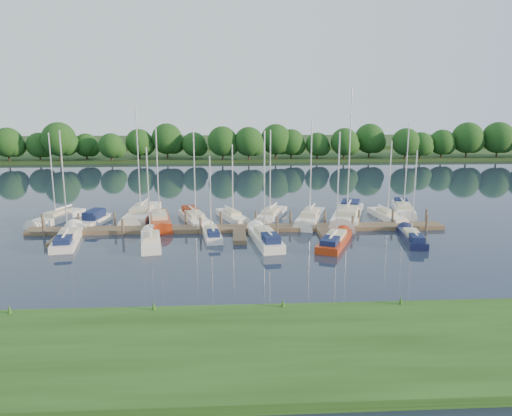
{
  "coord_description": "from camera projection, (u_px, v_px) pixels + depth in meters",
  "views": [
    {
      "loc": [
        -0.96,
        -38.7,
        12.4
      ],
      "look_at": [
        1.67,
        8.0,
        2.2
      ],
      "focal_mm": 35.0,
      "sensor_mm": 36.0,
      "label": 1
    }
  ],
  "objects": [
    {
      "name": "dock",
      "position": [
        239.0,
        230.0,
        47.54
      ],
      "size": [
        40.0,
        6.0,
        0.4
      ],
      "color": "brown",
      "rests_on": "ground"
    },
    {
      "name": "sailboat_n_9",
      "position": [
        387.0,
        216.0,
        52.92
      ],
      "size": [
        2.44,
        6.76,
        8.59
      ],
      "rotation": [
        0.0,
        0.0,
        3.3
      ],
      "color": "white",
      "rests_on": "ground"
    },
    {
      "name": "sailboat_s_2",
      "position": [
        212.0,
        234.0,
        45.74
      ],
      "size": [
        2.13,
        6.06,
        7.77
      ],
      "rotation": [
        0.0,
        0.0,
        0.14
      ],
      "color": "white",
      "rests_on": "ground"
    },
    {
      "name": "sailboat_s_0",
      "position": [
        68.0,
        239.0,
        44.23
      ],
      "size": [
        2.92,
        8.16,
        10.16
      ],
      "rotation": [
        0.0,
        0.0,
        0.15
      ],
      "color": "white",
      "rests_on": "ground"
    },
    {
      "name": "sailboat_n_8",
      "position": [
        347.0,
        216.0,
        52.61
      ],
      "size": [
        5.53,
        11.13,
        14.05
      ],
      "rotation": [
        0.0,
        0.0,
        2.81
      ],
      "color": "white",
      "rests_on": "ground"
    },
    {
      "name": "motorboat",
      "position": [
        94.0,
        221.0,
        50.31
      ],
      "size": [
        2.62,
        5.68,
        1.84
      ],
      "rotation": [
        0.0,
        0.0,
        2.92
      ],
      "color": "white",
      "rests_on": "ground"
    },
    {
      "name": "sailboat_n_10",
      "position": [
        403.0,
        209.0,
        55.99
      ],
      "size": [
        3.39,
        8.24,
        10.31
      ],
      "rotation": [
        0.0,
        0.0,
        2.92
      ],
      "color": "white",
      "rests_on": "ground"
    },
    {
      "name": "sailboat_s_5",
      "position": [
        412.0,
        238.0,
        44.43
      ],
      "size": [
        2.37,
        6.62,
        8.41
      ],
      "rotation": [
        0.0,
        0.0,
        -0.15
      ],
      "color": "#0F1434",
      "rests_on": "ground"
    },
    {
      "name": "sailboat_n_4",
      "position": [
        195.0,
        219.0,
        51.33
      ],
      "size": [
        3.83,
        7.91,
        10.14
      ],
      "rotation": [
        0.0,
        0.0,
        3.45
      ],
      "color": "white",
      "rests_on": "ground"
    },
    {
      "name": "sailboat_n_5",
      "position": [
        232.0,
        217.0,
        52.61
      ],
      "size": [
        3.37,
        6.34,
        8.23
      ],
      "rotation": [
        0.0,
        0.0,
        3.51
      ],
      "color": "white",
      "rests_on": "ground"
    },
    {
      "name": "sailboat_s_1",
      "position": [
        151.0,
        242.0,
        43.45
      ],
      "size": [
        2.55,
        6.91,
        8.82
      ],
      "rotation": [
        0.0,
        0.0,
        0.16
      ],
      "color": "white",
      "rests_on": "ground"
    },
    {
      "name": "treeline",
      "position": [
        236.0,
        142.0,
        100.14
      ],
      "size": [
        145.48,
        9.26,
        8.2
      ],
      "color": "#38281C",
      "rests_on": "ground"
    },
    {
      "name": "mooring_pilings",
      "position": [
        239.0,
        223.0,
        48.55
      ],
      "size": [
        38.24,
        2.84,
        2.0
      ],
      "color": "#473D33",
      "rests_on": "ground"
    },
    {
      "name": "sailboat_s_4",
      "position": [
        335.0,
        240.0,
        43.71
      ],
      "size": [
        4.51,
        7.83,
        10.07
      ],
      "rotation": [
        0.0,
        0.0,
        -0.42
      ],
      "color": "#A32E0F",
      "rests_on": "ground"
    },
    {
      "name": "sailboat_n_3",
      "position": [
        160.0,
        221.0,
        50.64
      ],
      "size": [
        3.28,
        8.49,
        10.79
      ],
      "rotation": [
        0.0,
        0.0,
        3.33
      ],
      "color": "#A32E0F",
      "rests_on": "ground"
    },
    {
      "name": "ground",
      "position": [
        241.0,
        256.0,
        40.45
      ],
      "size": [
        260.0,
        260.0,
        0.0
      ],
      "primitive_type": "plane",
      "color": "#182031",
      "rests_on": "ground"
    },
    {
      "name": "distant_hill",
      "position": [
        231.0,
        143.0,
        137.85
      ],
      "size": [
        220.0,
        40.0,
        1.4
      ],
      "primitive_type": "cube",
      "color": "#2E4920",
      "rests_on": "ground"
    },
    {
      "name": "near_bank",
      "position": [
        250.0,
        349.0,
        24.79
      ],
      "size": [
        90.0,
        10.0,
        0.5
      ],
      "primitive_type": "cube",
      "color": "#1F4313",
      "rests_on": "ground"
    },
    {
      "name": "sailboat_n_7",
      "position": [
        310.0,
        219.0,
        51.63
      ],
      "size": [
        4.25,
        8.45,
        10.88
      ],
      "rotation": [
        0.0,
        0.0,
        2.81
      ],
      "color": "white",
      "rests_on": "ground"
    },
    {
      "name": "sailboat_n_2",
      "position": [
        142.0,
        215.0,
        53.49
      ],
      "size": [
        2.9,
        10.1,
        12.74
      ],
      "rotation": [
        0.0,
        0.0,
        3.08
      ],
      "color": "white",
      "rests_on": "ground"
    },
    {
      "name": "far_shore",
      "position": [
        232.0,
        154.0,
        113.55
      ],
      "size": [
        180.0,
        30.0,
        0.6
      ],
      "primitive_type": "cube",
      "color": "#1E3B17",
      "rests_on": "ground"
    },
    {
      "name": "sailboat_n_6",
      "position": [
        271.0,
        216.0,
        52.9
      ],
      "size": [
        3.95,
        7.59,
        9.79
      ],
      "rotation": [
        0.0,
        0.0,
        2.79
      ],
      "color": "white",
      "rests_on": "ground"
    },
    {
      "name": "sailboat_n_0",
      "position": [
        58.0,
        219.0,
        51.74
      ],
      "size": [
        3.92,
        7.3,
        9.56
      ],
      "rotation": [
        0.0,
        0.0,
        2.76
      ],
      "color": "white",
      "rests_on": "ground"
    },
    {
      "name": "sailboat_s_3",
      "position": [
        265.0,
        239.0,
        43.89
      ],
      "size": [
        2.85,
        7.98,
        10.26
      ],
      "rotation": [
        0.0,
        0.0,
        0.15
      ],
      "color": "white",
      "rests_on": "ground"
    }
  ]
}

